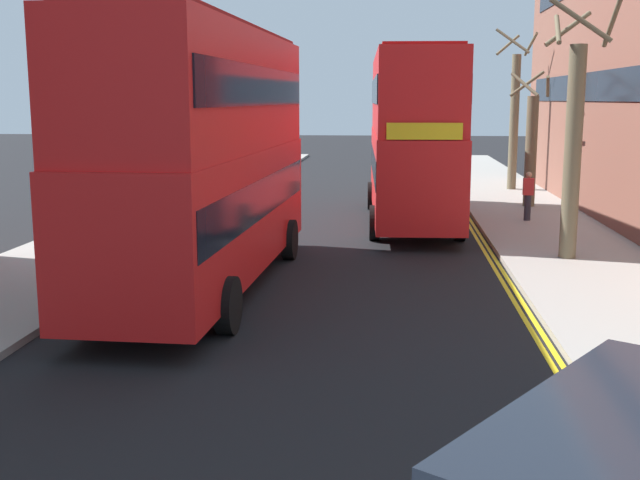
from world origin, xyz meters
TOP-DOWN VIEW (x-y plane):
  - sidewalk_right at (6.50, 16.00)m, footprint 4.00×80.00m
  - sidewalk_left at (-6.50, 16.00)m, footprint 4.00×80.00m
  - kerb_line_outer at (4.40, 14.00)m, footprint 0.10×56.00m
  - kerb_line_inner at (4.24, 14.00)m, footprint 0.10×56.00m
  - double_decker_bus_away at (-2.32, 14.81)m, footprint 3.06×10.88m
  - double_decker_bus_oncoming at (2.29, 24.55)m, footprint 3.11×10.89m
  - pedestrian_far at (6.19, 24.61)m, footprint 0.34×0.22m
  - street_tree_near at (6.16, 18.29)m, footprint 1.72×1.70m
  - street_tree_mid at (7.02, 34.07)m, footprint 1.83×1.96m
  - street_tree_far at (6.83, 28.27)m, footprint 1.53×1.73m

SIDE VIEW (x-z plane):
  - kerb_line_outer at x=4.40m, z-range 0.00..0.01m
  - kerb_line_inner at x=4.24m, z-range 0.00..0.01m
  - sidewalk_right at x=6.50m, z-range 0.00..0.14m
  - sidewalk_left at x=-6.50m, z-range 0.00..0.14m
  - pedestrian_far at x=6.19m, z-range 0.18..1.80m
  - street_tree_far at x=6.83m, z-range -0.15..4.90m
  - double_decker_bus_away at x=-2.32m, z-range 0.21..5.85m
  - double_decker_bus_oncoming at x=2.29m, z-range 0.21..5.85m
  - street_tree_near at x=6.16m, z-range -0.15..6.26m
  - street_tree_mid at x=7.02m, z-range -0.16..6.84m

